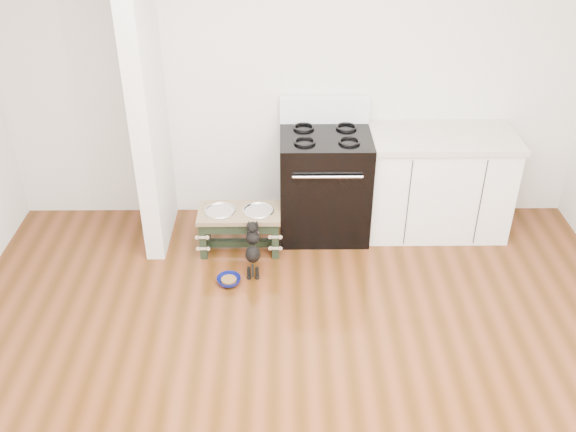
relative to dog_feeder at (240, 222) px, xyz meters
The scene contains 8 objects.
ground 1.93m from the dog_feeder, 75.71° to the right, with size 5.00×5.00×0.00m, color #41240B.
room_shell 2.34m from the dog_feeder, 75.71° to the right, with size 5.00×5.00×5.00m.
partition_wall 1.31m from the dog_feeder, 160.57° to the left, with size 0.15×0.80×2.70m, color silver.
oven_range 0.81m from the dog_feeder, 23.02° to the left, with size 0.76×0.69×1.14m.
cabinet_run 1.74m from the dog_feeder, 10.82° to the left, with size 1.24×0.64×0.91m.
dog_feeder is the anchor object (origin of this frame).
puppy 0.34m from the dog_feeder, 68.85° to the right, with size 0.12×0.35×0.42m.
floor_bowl 0.55m from the dog_feeder, 97.89° to the right, with size 0.20×0.20×0.06m.
Camera 1 is at (-0.11, -2.68, 3.14)m, focal length 40.00 mm.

